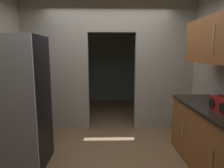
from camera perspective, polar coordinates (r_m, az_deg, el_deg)
ground at (r=3.24m, az=-0.59°, el=-21.38°), size 20.00×20.00×0.00m
kitchen_partition at (r=4.17m, az=-1.16°, el=6.81°), size 3.52×0.12×2.77m
adjoining_room_shell at (r=5.99m, az=-1.12°, el=6.60°), size 3.52×2.64×2.77m
refrigerator at (r=3.15m, az=-26.08°, el=-4.90°), size 0.84×0.75×1.87m
lower_cabinet_run at (r=3.10m, az=28.16°, el=-14.63°), size 0.65×1.93×0.91m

